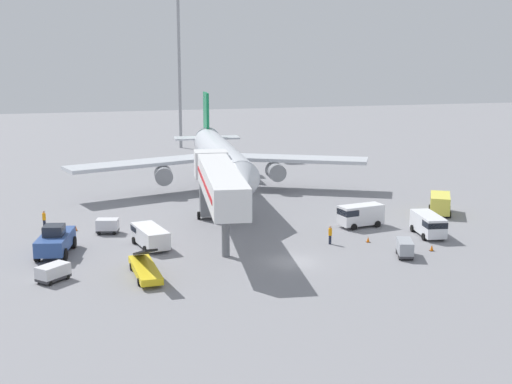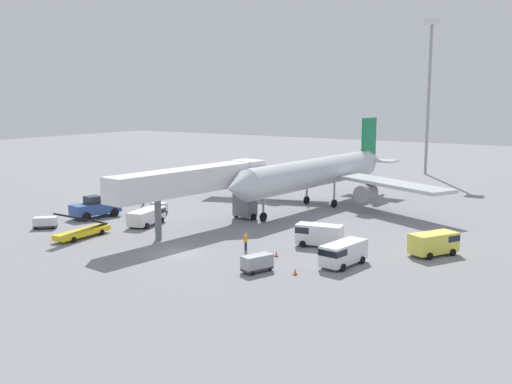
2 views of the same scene
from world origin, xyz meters
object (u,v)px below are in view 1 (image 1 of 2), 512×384
object	(u,v)px
baggage_cart_outer_right	(53,272)
ground_crew_worker_midground	(44,219)
ground_crew_worker_foreground	(330,234)
belt_loader_truck	(145,267)
service_van_mid_right	(150,235)
service_van_mid_left	(429,224)
safety_cone_alpha	(76,228)
safety_cone_bravo	(432,248)
airplane_at_gate	(220,157)
baggage_cart_rear_left	(405,248)
apron_light_mast	(179,37)
safety_cone_charlie	(368,240)
jet_bridge	(218,182)
pushback_tug	(55,241)
service_van_mid_center	(360,215)
baggage_cart_far_center	(107,225)
service_van_near_left	(440,203)

from	to	relation	value
baggage_cart_outer_right	ground_crew_worker_midground	xyz separation A→B (m)	(-1.13, 17.21, 0.24)
ground_crew_worker_foreground	belt_loader_truck	bearing A→B (deg)	-163.80
service_van_mid_right	service_van_mid_left	bearing A→B (deg)	-6.87
safety_cone_alpha	safety_cone_bravo	size ratio (longest dim) A/B	0.93
airplane_at_gate	baggage_cart_rear_left	bearing A→B (deg)	-72.18
service_van_mid_right	safety_cone_alpha	distance (m)	10.11
service_van_mid_right	airplane_at_gate	bearing A→B (deg)	62.60
service_van_mid_left	service_van_mid_right	bearing A→B (deg)	173.13
airplane_at_gate	apron_light_mast	world-z (taller)	apron_light_mast
safety_cone_bravo	safety_cone_charlie	size ratio (longest dim) A/B	1.06
airplane_at_gate	jet_bridge	world-z (taller)	airplane_at_gate
baggage_cart_rear_left	pushback_tug	bearing A→B (deg)	163.97
airplane_at_gate	jet_bridge	bearing A→B (deg)	-102.53
service_van_mid_center	baggage_cart_far_center	distance (m)	25.39
ground_crew_worker_midground	ground_crew_worker_foreground	bearing A→B (deg)	-26.32
service_van_near_left	ground_crew_worker_midground	distance (m)	42.25
service_van_mid_right	jet_bridge	bearing A→B (deg)	12.13
belt_loader_truck	baggage_cart_far_center	distance (m)	14.59
safety_cone_charlie	service_van_mid_left	bearing A→B (deg)	5.05
service_van_near_left	baggage_cart_rear_left	world-z (taller)	service_van_near_left
service_van_mid_center	service_van_near_left	world-z (taller)	service_van_mid_center
jet_bridge	safety_cone_bravo	distance (m)	20.66
airplane_at_gate	safety_cone_bravo	xyz separation A→B (m)	(13.11, -29.80, -4.40)
airplane_at_gate	ground_crew_worker_foreground	world-z (taller)	airplane_at_gate
jet_bridge	baggage_cart_far_center	distance (m)	12.12
belt_loader_truck	baggage_cart_outer_right	world-z (taller)	belt_loader_truck
service_van_mid_right	baggage_cart_rear_left	xyz separation A→B (m)	(21.25, -8.95, -0.25)
baggage_cart_far_center	safety_cone_charlie	bearing A→B (deg)	-22.19
ground_crew_worker_foreground	safety_cone_alpha	size ratio (longest dim) A/B	3.36
pushback_tug	belt_loader_truck	world-z (taller)	belt_loader_truck
pushback_tug	service_van_mid_right	size ratio (longest dim) A/B	1.11
baggage_cart_far_center	service_van_mid_center	bearing A→B (deg)	-9.02
service_van_mid_right	safety_cone_bravo	distance (m)	25.72
service_van_mid_center	baggage_cart_far_center	world-z (taller)	service_van_mid_center
service_van_mid_center	service_van_near_left	bearing A→B (deg)	15.96
service_van_mid_right	baggage_cart_far_center	world-z (taller)	service_van_mid_right
service_van_near_left	safety_cone_charlie	bearing A→B (deg)	-144.77
belt_loader_truck	safety_cone_charlie	size ratio (longest dim) A/B	12.80
pushback_tug	safety_cone_bravo	bearing A→B (deg)	-12.83
service_van_mid_left	service_van_mid_right	distance (m)	26.84
service_van_mid_left	ground_crew_worker_foreground	bearing A→B (deg)	-178.56
service_van_mid_left	service_van_mid_right	xyz separation A→B (m)	(-26.64, 3.21, -0.14)
baggage_cart_outer_right	safety_cone_bravo	world-z (taller)	baggage_cart_outer_right
baggage_cart_far_center	safety_cone_charlie	distance (m)	25.45
safety_cone_alpha	apron_light_mast	size ratio (longest dim) A/B	0.02
apron_light_mast	ground_crew_worker_midground	bearing A→B (deg)	-112.38
service_van_near_left	baggage_cart_far_center	size ratio (longest dim) A/B	2.17
baggage_cart_far_center	safety_cone_bravo	size ratio (longest dim) A/B	4.18
service_van_mid_center	baggage_cart_rear_left	xyz separation A→B (m)	(-0.32, -10.79, -0.46)
ground_crew_worker_foreground	safety_cone_charlie	distance (m)	3.77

